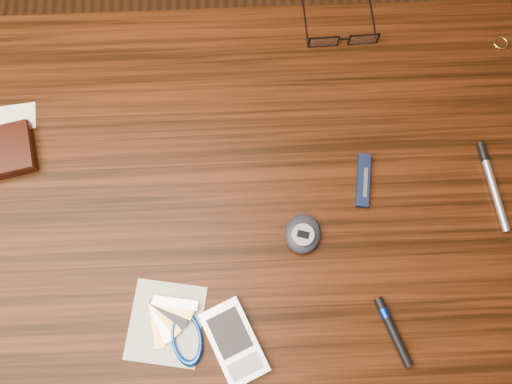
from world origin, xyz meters
TOP-DOWN VIEW (x-y plane):
  - ground at (0.00, 0.00)m, footprint 3.80×3.80m
  - desk at (0.00, 0.00)m, footprint 1.00×0.70m
  - wallet_and_card at (-0.34, 0.10)m, footprint 0.11×0.14m
  - eyeglasses at (0.20, 0.28)m, footprint 0.12×0.12m
  - gold_ring at (0.47, 0.26)m, footprint 0.03×0.03m
  - pda_phone at (0.01, -0.20)m, footprint 0.10×0.12m
  - pedometer at (0.12, -0.05)m, footprint 0.07×0.07m
  - notepad_keys at (-0.07, -0.17)m, footprint 0.13×0.13m
  - pocket_knife at (0.21, 0.03)m, footprint 0.03×0.09m
  - silver_pen at (0.41, 0.03)m, footprint 0.03×0.14m
  - black_blue_pen at (0.23, -0.19)m, footprint 0.05×0.10m

SIDE VIEW (x-z plane):
  - ground at x=0.00m, z-range 0.00..0.00m
  - desk at x=0.00m, z-range 0.27..1.02m
  - gold_ring at x=0.47m, z-range 0.75..0.75m
  - notepad_keys at x=-0.07m, z-range 0.75..0.76m
  - pocket_knife at x=0.21m, z-range 0.75..0.76m
  - silver_pen at x=0.41m, z-range 0.75..0.76m
  - black_blue_pen at x=0.23m, z-range 0.75..0.76m
  - pda_phone at x=0.01m, z-range 0.75..0.77m
  - pedometer at x=0.12m, z-range 0.75..0.77m
  - wallet_and_card at x=-0.34m, z-range 0.75..0.77m
  - eyeglasses at x=0.20m, z-range 0.75..0.77m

